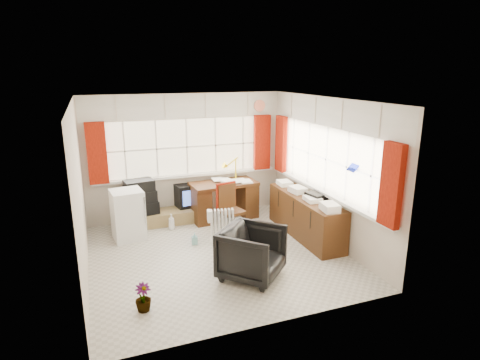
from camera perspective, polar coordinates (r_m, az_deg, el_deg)
The scene contains 20 objects.
ground at distance 6.71m, azimuth -3.18°, elevation -10.55°, with size 4.00×4.00×0.00m, color beige.
room_walls at distance 6.20m, azimuth -3.39°, elevation 2.01°, with size 4.00×4.00×4.00m.
window_back at distance 8.16m, azimuth -7.39°, elevation 1.16°, with size 3.70×0.12×3.60m.
window_right at distance 7.14m, azimuth 11.75°, elevation -1.09°, with size 0.12×3.70×3.60m.
curtains at distance 7.37m, azimuth 1.36°, elevation 3.81°, with size 3.83×3.83×1.15m.
overhead_cabinets at distance 7.32m, azimuth 1.65°, elevation 10.03°, with size 3.98×3.98×0.48m.
desk at distance 8.12m, azimuth -2.31°, elevation -2.63°, with size 1.36×0.74×0.80m.
desk_lamp at distance 8.12m, azimuth -0.60°, elevation 2.26°, with size 0.17×0.14×0.47m.
task_chair at distance 7.31m, azimuth -1.61°, elevation -3.95°, with size 0.48×0.50×0.96m.
office_chair at distance 5.88m, azimuth 1.71°, elevation -10.32°, with size 0.81×0.84×0.76m, color black.
radiator at distance 7.05m, azimuth -2.53°, elevation -7.01°, with size 0.43×0.23×0.61m.
credenza at distance 7.37m, azimuth 9.27°, elevation -4.98°, with size 0.50×2.00×0.85m.
file_tray at distance 7.12m, azimuth 10.80°, elevation -2.27°, with size 0.26×0.34×0.11m, color black.
tv_bench at distance 8.09m, azimuth -10.62°, elevation -5.20°, with size 1.40×0.50×0.25m, color #9A7E4D.
crt_tv at distance 8.24m, azimuth -7.44°, elevation -2.08°, with size 0.56×0.53×0.46m.
hifi_stack at distance 7.91m, azimuth -14.06°, elevation -2.52°, with size 0.70×0.50×0.67m.
mini_fridge at distance 7.42m, azimuth -15.66°, elevation -4.77°, with size 0.59×0.59×0.90m.
spray_bottle_a at distance 7.74m, azimuth -9.73°, elevation -5.88°, with size 0.12×0.12×0.31m, color white.
spray_bottle_b at distance 7.07m, azimuth -6.48°, elevation -8.27°, with size 0.09×0.10×0.21m, color #7FBDBB.
flower_vase at distance 5.36m, azimuth -13.62°, elevation -15.95°, with size 0.20×0.20×0.36m, color black.
Camera 1 is at (-1.77, -5.77, 2.93)m, focal length 30.00 mm.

